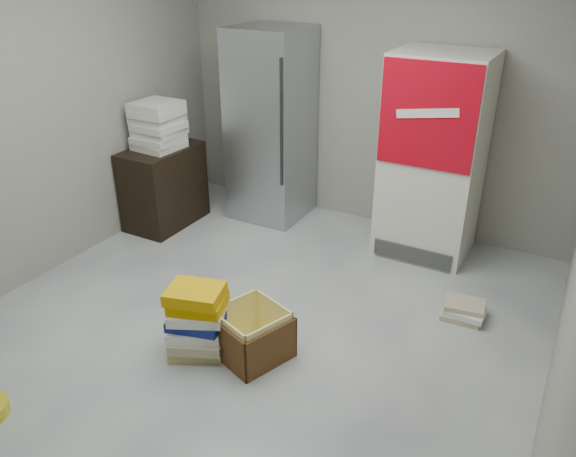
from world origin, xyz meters
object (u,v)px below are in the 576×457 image
(phonebook_stack_main, at_px, (197,320))
(coke_cooler, at_px, (433,157))
(steel_fridge, at_px, (271,126))
(wood_shelf, at_px, (164,186))
(cardboard_box, at_px, (252,337))

(phonebook_stack_main, bearing_deg, coke_cooler, 43.68)
(steel_fridge, xyz_separation_m, phonebook_stack_main, (0.73, -2.26, -0.68))
(coke_cooler, xyz_separation_m, wood_shelf, (-2.48, -0.72, -0.50))
(phonebook_stack_main, bearing_deg, cardboard_box, 1.40)
(steel_fridge, xyz_separation_m, cardboard_box, (1.07, -2.10, -0.80))
(cardboard_box, bearing_deg, coke_cooler, 94.90)
(steel_fridge, relative_size, phonebook_stack_main, 3.57)
(coke_cooler, distance_m, cardboard_box, 2.30)
(phonebook_stack_main, distance_m, cardboard_box, 0.39)
(coke_cooler, bearing_deg, phonebook_stack_main, -112.10)
(wood_shelf, bearing_deg, steel_fridge, 41.31)
(cardboard_box, bearing_deg, steel_fridge, 137.38)
(coke_cooler, relative_size, phonebook_stack_main, 3.39)
(coke_cooler, relative_size, wood_shelf, 2.25)
(steel_fridge, relative_size, coke_cooler, 1.06)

